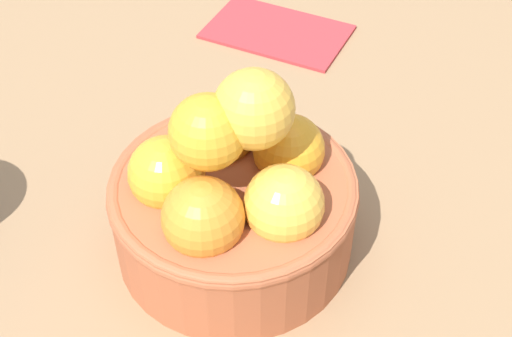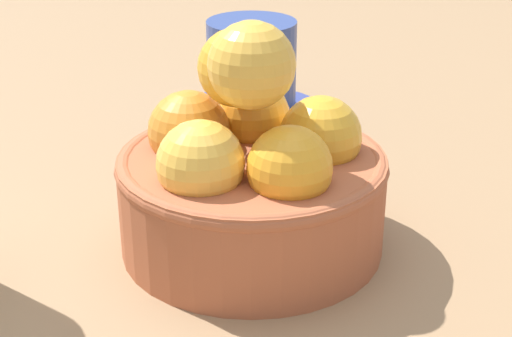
{
  "view_description": "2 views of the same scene",
  "coord_description": "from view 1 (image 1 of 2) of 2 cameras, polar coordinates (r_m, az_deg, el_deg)",
  "views": [
    {
      "loc": [
        -0.69,
        30.15,
        35.65
      ],
      "look_at": [
        -1.37,
        0.1,
        6.82
      ],
      "focal_mm": 50.15,
      "sensor_mm": 36.0,
      "label": 1
    },
    {
      "loc": [
        -39.44,
        -0.45,
        22.94
      ],
      "look_at": [
        -0.61,
        -0.67,
        5.12
      ],
      "focal_mm": 54.74,
      "sensor_mm": 36.0,
      "label": 2
    }
  ],
  "objects": [
    {
      "name": "folded_napkin",
      "position": [
        0.65,
        1.7,
        10.96
      ],
      "size": [
        14.45,
        12.45,
        0.6
      ],
      "primitive_type": "cube",
      "rotation": [
        0.0,
        0.0,
        -0.47
      ],
      "color": "#B23338",
      "rests_on": "ground_plane"
    },
    {
      "name": "ground_plane",
      "position": [
        0.48,
        -1.66,
        -7.27
      ],
      "size": [
        155.37,
        114.45,
        3.32
      ],
      "primitive_type": "cube",
      "color": "#997551"
    },
    {
      "name": "terracotta_bowl",
      "position": [
        0.43,
        -1.83,
        -2.14
      ],
      "size": [
        15.17,
        15.17,
        13.48
      ],
      "color": "#AD5938",
      "rests_on": "ground_plane"
    }
  ]
}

